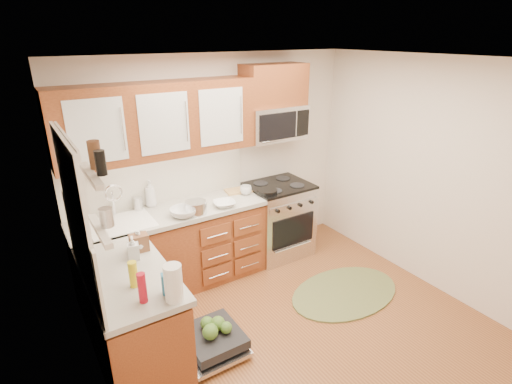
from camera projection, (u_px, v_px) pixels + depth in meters
floor at (305, 335)px, 3.82m from camera, size 3.50×3.50×0.00m
ceiling at (321, 61)px, 2.89m from camera, size 3.50×3.50×0.00m
wall_back at (217, 164)px, 4.73m from camera, size 3.50×0.04×2.50m
wall_left at (94, 281)px, 2.49m from camera, size 0.04×3.50×2.50m
wall_right at (440, 179)px, 4.22m from camera, size 0.04×3.50×2.50m
base_cabinet_back at (174, 252)px, 4.44m from camera, size 2.05×0.60×0.85m
base_cabinet_left at (133, 323)px, 3.35m from camera, size 0.60×1.25×0.85m
countertop_back at (171, 213)px, 4.26m from camera, size 2.07×0.64×0.05m
countertop_left at (127, 274)px, 3.18m from camera, size 0.64×1.27×0.05m
backsplash_back at (159, 178)px, 4.37m from camera, size 2.05×0.02×0.57m
backsplash_left at (82, 250)px, 2.92m from camera, size 0.02×1.25×0.57m
upper_cabinets at (158, 120)px, 4.00m from camera, size 2.05×0.35×0.75m
cabinet_over_mw at (274, 85)px, 4.60m from camera, size 0.76×0.35×0.47m
range at (278, 219)px, 5.10m from camera, size 0.76×0.64×0.95m
microwave at (274, 123)px, 4.74m from camera, size 0.76×0.38×0.40m
sink at (123, 235)px, 4.02m from camera, size 0.62×0.50×0.26m
dishwasher at (210, 342)px, 3.59m from camera, size 0.70×0.60×0.20m
window at (74, 209)px, 2.78m from camera, size 0.03×1.05×1.05m
window_blind at (70, 163)px, 2.67m from camera, size 0.02×0.96×0.40m
shelf_upper at (91, 175)px, 1.93m from camera, size 0.04×0.40×0.03m
shelf_lower at (100, 231)px, 2.04m from camera, size 0.04×0.40×0.03m
rug at (345, 292)px, 4.43m from camera, size 1.46×1.11×0.02m
skillet at (267, 191)px, 4.65m from camera, size 0.30×0.30×0.04m
stock_pot at (196, 207)px, 4.18m from camera, size 0.27×0.27×0.13m
cutting_board at (238, 191)px, 4.77m from camera, size 0.34×0.24×0.02m
canister at (138, 204)px, 4.25m from camera, size 0.10×0.10×0.15m
paper_towel_roll at (173, 283)px, 2.79m from camera, size 0.16×0.16×0.28m
mustard_bottle at (133, 274)px, 2.95m from camera, size 0.07×0.07×0.21m
red_bottle at (142, 288)px, 2.78m from camera, size 0.07×0.07×0.23m
wooden_box at (139, 243)px, 3.45m from camera, size 0.16×0.12×0.15m
blue_carton at (169, 283)px, 2.89m from camera, size 0.11×0.08×0.16m
bowl_a at (224, 204)px, 4.36m from camera, size 0.28×0.28×0.06m
bowl_b at (184, 212)px, 4.12m from camera, size 0.36×0.36×0.09m
cup at (246, 190)px, 4.67m from camera, size 0.15×0.15×0.11m
soap_bottle_a at (150, 193)px, 4.32m from camera, size 0.13×0.13×0.30m
soap_bottle_b at (133, 248)px, 3.32m from camera, size 0.11×0.11×0.21m
soap_bottle_c at (139, 241)px, 3.46m from camera, size 0.18×0.18×0.19m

